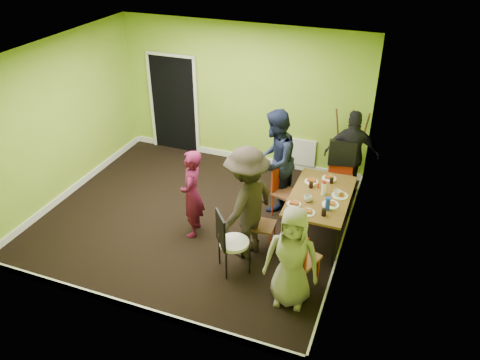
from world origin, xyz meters
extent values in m
plane|color=black|center=(0.00, 0.00, 0.00)|extent=(5.00, 5.00, 0.00)
cube|color=#8FB72F|center=(0.00, 2.25, 1.40)|extent=(5.00, 0.04, 2.80)
cube|color=#8FB72F|center=(0.00, -2.25, 1.40)|extent=(5.00, 0.04, 2.80)
cube|color=#8FB72F|center=(-2.50, 0.00, 1.40)|extent=(0.04, 4.50, 2.80)
cube|color=#8FB72F|center=(2.50, 0.00, 1.40)|extent=(0.04, 4.50, 2.80)
cube|color=white|center=(0.00, 0.00, 2.80)|extent=(5.00, 4.50, 0.04)
cube|color=black|center=(-1.50, 2.22, 1.02)|extent=(1.00, 0.05, 2.04)
cube|color=white|center=(1.30, 2.22, 0.40)|extent=(0.50, 0.04, 0.55)
cylinder|color=black|center=(1.66, -0.43, 0.35)|extent=(0.04, 0.04, 0.71)
cylinder|color=black|center=(2.44, -0.43, 0.35)|extent=(0.04, 0.04, 0.71)
cylinder|color=black|center=(1.66, 0.95, 0.35)|extent=(0.04, 0.04, 0.71)
cylinder|color=black|center=(2.44, 0.95, 0.35)|extent=(0.04, 0.04, 0.71)
cube|color=brown|center=(2.05, 0.26, 0.73)|extent=(0.90, 1.50, 0.04)
cylinder|color=red|center=(1.31, 0.81, 0.21)|extent=(0.02, 0.02, 0.43)
cylinder|color=red|center=(1.21, 0.51, 0.21)|extent=(0.02, 0.02, 0.43)
cylinder|color=red|center=(1.62, 0.71, 0.21)|extent=(0.02, 0.02, 0.43)
cylinder|color=red|center=(1.52, 0.40, 0.21)|extent=(0.02, 0.02, 0.43)
cube|color=brown|center=(1.42, 0.61, 0.43)|extent=(0.48, 0.48, 0.04)
cube|color=red|center=(1.25, 0.67, 0.69)|extent=(0.14, 0.35, 0.48)
cylinder|color=red|center=(1.16, -0.23, 0.21)|extent=(0.02, 0.02, 0.41)
cylinder|color=red|center=(1.18, -0.55, 0.21)|extent=(0.02, 0.02, 0.41)
cylinder|color=red|center=(1.47, -0.21, 0.21)|extent=(0.02, 0.02, 0.41)
cylinder|color=red|center=(1.49, -0.53, 0.21)|extent=(0.02, 0.02, 0.41)
cube|color=brown|center=(1.32, -0.38, 0.41)|extent=(0.39, 0.39, 0.04)
cube|color=red|center=(1.15, -0.39, 0.66)|extent=(0.05, 0.35, 0.46)
cylinder|color=red|center=(2.35, 1.46, 0.25)|extent=(0.03, 0.03, 0.50)
cylinder|color=red|center=(1.98, 1.38, 0.25)|extent=(0.03, 0.03, 0.50)
cylinder|color=red|center=(2.42, 1.09, 0.25)|extent=(0.03, 0.03, 0.50)
cylinder|color=red|center=(2.05, 1.01, 0.25)|extent=(0.03, 0.03, 0.50)
cube|color=brown|center=(2.20, 1.24, 0.50)|extent=(0.52, 0.52, 0.04)
cube|color=red|center=(2.16, 1.44, 0.80)|extent=(0.42, 0.12, 0.55)
cylinder|color=red|center=(1.84, -1.10, 0.24)|extent=(0.03, 0.03, 0.48)
cylinder|color=red|center=(2.19, -1.22, 0.24)|extent=(0.03, 0.03, 0.48)
cylinder|color=red|center=(1.96, -0.76, 0.24)|extent=(0.03, 0.03, 0.48)
cylinder|color=red|center=(2.31, -0.88, 0.24)|extent=(0.03, 0.03, 0.48)
cube|color=brown|center=(2.08, -0.99, 0.48)|extent=(0.54, 0.54, 0.04)
cube|color=red|center=(2.01, -1.18, 0.77)|extent=(0.40, 0.16, 0.54)
cylinder|color=black|center=(0.85, -0.97, 0.23)|extent=(0.03, 0.03, 0.46)
cylinder|color=black|center=(1.08, -1.24, 0.23)|extent=(0.03, 0.03, 0.46)
cylinder|color=black|center=(1.12, -0.74, 0.23)|extent=(0.03, 0.03, 0.46)
cylinder|color=black|center=(1.35, -1.01, 0.23)|extent=(0.03, 0.03, 0.46)
cylinder|color=white|center=(1.10, -0.99, 0.47)|extent=(0.43, 0.43, 0.05)
cube|color=black|center=(0.95, -1.11, 0.74)|extent=(0.27, 0.32, 0.51)
cylinder|color=brown|center=(1.99, 2.09, 0.76)|extent=(0.22, 0.36, 1.53)
cylinder|color=brown|center=(2.38, 2.09, 0.76)|extent=(0.22, 0.36, 1.53)
cylinder|color=brown|center=(2.19, 1.87, 0.76)|extent=(0.03, 0.35, 1.49)
cube|color=brown|center=(2.19, 2.04, 0.72)|extent=(0.41, 0.04, 0.04)
cylinder|color=white|center=(1.82, 0.60, 0.76)|extent=(0.22, 0.22, 0.01)
cylinder|color=white|center=(1.73, -0.15, 0.76)|extent=(0.21, 0.21, 0.01)
cylinder|color=white|center=(2.07, 0.79, 0.76)|extent=(0.24, 0.24, 0.01)
cylinder|color=white|center=(1.97, -0.29, 0.76)|extent=(0.23, 0.23, 0.01)
cylinder|color=white|center=(2.33, 0.34, 0.76)|extent=(0.25, 0.25, 0.01)
cylinder|color=white|center=(2.25, 0.04, 0.76)|extent=(0.26, 0.26, 0.01)
cylinder|color=white|center=(2.08, 0.29, 0.85)|extent=(0.07, 0.07, 0.20)
cylinder|color=#1939BB|center=(2.23, -0.11, 0.86)|extent=(0.07, 0.07, 0.21)
cylinder|color=red|center=(1.97, 0.46, 0.79)|extent=(0.04, 0.04, 0.09)
cylinder|color=black|center=(1.86, 0.42, 0.80)|extent=(0.07, 0.07, 0.10)
cylinder|color=black|center=(2.13, 0.67, 0.80)|extent=(0.06, 0.06, 0.09)
cylinder|color=black|center=(2.21, -0.27, 0.80)|extent=(0.07, 0.07, 0.11)
imported|color=white|center=(1.90, 0.02, 0.80)|extent=(0.12, 0.12, 0.10)
imported|color=white|center=(2.29, 0.31, 0.80)|extent=(0.11, 0.11, 0.10)
imported|color=#560E2E|center=(0.17, -0.41, 0.74)|extent=(0.47, 0.60, 1.47)
imported|color=#161C37|center=(1.14, 0.81, 0.90)|extent=(0.69, 0.88, 1.80)
imported|color=black|center=(1.13, -0.57, 0.89)|extent=(0.97, 1.29, 1.78)
imported|color=black|center=(2.29, 1.65, 0.82)|extent=(1.01, 0.55, 1.63)
imported|color=gray|center=(2.02, -1.32, 0.73)|extent=(0.75, 0.52, 1.47)
camera|label=1|loc=(3.04, -5.88, 4.64)|focal=35.00mm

